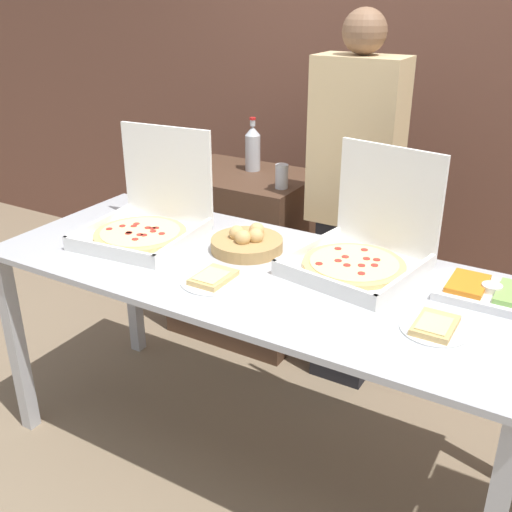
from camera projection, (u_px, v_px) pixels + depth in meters
name	position (u px, v px, depth m)	size (l,w,h in m)	color
ground_plane	(256.00, 452.00, 2.66)	(16.00, 16.00, 0.00)	#847056
brick_wall_behind	(407.00, 81.00, 3.43)	(10.00, 0.06, 2.80)	brown
buffet_table	(256.00, 294.00, 2.34)	(2.11, 0.87, 0.91)	#B7BABF
pizza_box_far_right	(147.00, 219.00, 2.56)	(0.49, 0.50, 0.44)	white
pizza_box_far_left	(363.00, 248.00, 2.27)	(0.51, 0.53, 0.44)	white
paper_plate_front_center	(213.00, 279.00, 2.18)	(0.25, 0.25, 0.03)	white
paper_plate_front_left	(435.00, 327.00, 1.87)	(0.22, 0.22, 0.03)	white
veggie_tray	(491.00, 293.00, 2.06)	(0.35, 0.23, 0.05)	white
bread_basket	(247.00, 243.00, 2.43)	(0.29, 0.29, 0.10)	tan
sideboard_podium	(244.00, 254.00, 3.46)	(0.75, 0.55, 0.96)	#4C3323
soda_bottle	(253.00, 148.00, 3.27)	(0.08, 0.08, 0.29)	#B7BCC1
soda_can_silver	(282.00, 176.00, 3.00)	(0.07, 0.07, 0.12)	silver
soda_can_colored	(196.00, 165.00, 3.18)	(0.07, 0.07, 0.12)	red
person_guest_cap	(352.00, 205.00, 2.83)	(0.40, 0.22, 1.82)	black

